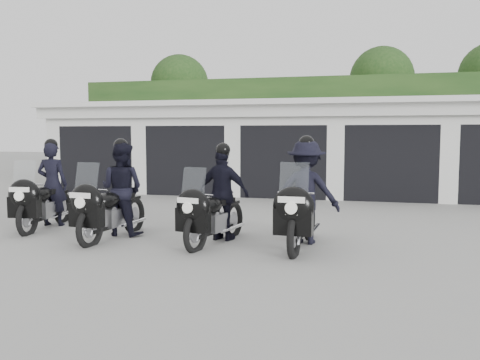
% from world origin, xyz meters
% --- Properties ---
extents(ground, '(80.00, 80.00, 0.00)m').
position_xyz_m(ground, '(0.00, 0.00, 0.00)').
color(ground, gray).
rests_on(ground, ground).
extents(garage_block, '(16.40, 6.80, 2.96)m').
position_xyz_m(garage_block, '(-0.00, 8.06, 1.42)').
color(garage_block, silver).
rests_on(garage_block, ground).
extents(background_vegetation, '(20.00, 3.90, 5.80)m').
position_xyz_m(background_vegetation, '(0.37, 12.92, 2.77)').
color(background_vegetation, '#193714').
rests_on(background_vegetation, ground).
extents(police_bike_a, '(0.82, 2.17, 1.90)m').
position_xyz_m(police_bike_a, '(-3.96, -0.48, 0.75)').
color(police_bike_a, black).
rests_on(police_bike_a, ground).
extents(police_bike_b, '(0.92, 2.20, 1.91)m').
position_xyz_m(police_bike_b, '(-2.10, -0.96, 0.81)').
color(police_bike_b, black).
rests_on(police_bike_b, ground).
extents(police_bike_c, '(1.09, 2.08, 1.83)m').
position_xyz_m(police_bike_c, '(-0.12, -0.92, 0.78)').
color(police_bike_c, black).
rests_on(police_bike_c, ground).
extents(police_bike_d, '(1.21, 2.26, 1.97)m').
position_xyz_m(police_bike_d, '(1.40, -0.81, 0.84)').
color(police_bike_d, black).
rests_on(police_bike_d, ground).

